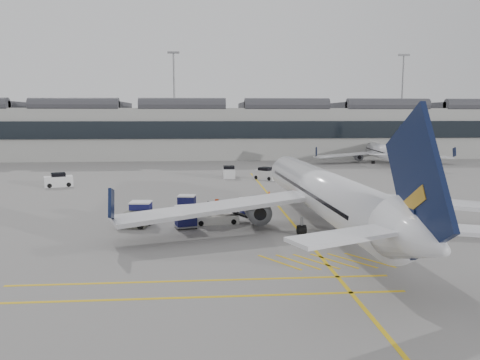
{
  "coord_description": "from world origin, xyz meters",
  "views": [
    {
      "loc": [
        2.17,
        -35.96,
        9.42
      ],
      "look_at": [
        5.28,
        3.25,
        4.0
      ],
      "focal_mm": 35.0,
      "sensor_mm": 36.0,
      "label": 1
    }
  ],
  "objects": [
    {
      "name": "ground",
      "position": [
        0.0,
        0.0,
        0.0
      ],
      "size": [
        220.0,
        220.0,
        0.0
      ],
      "primitive_type": "plane",
      "color": "gray",
      "rests_on": "ground"
    },
    {
      "name": "terminal",
      "position": [
        0.0,
        71.93,
        6.14
      ],
      "size": [
        200.0,
        20.45,
        12.4
      ],
      "color": "#9E9E99",
      "rests_on": "ground"
    },
    {
      "name": "light_masts",
      "position": [
        -1.67,
        86.0,
        14.49
      ],
      "size": [
        113.0,
        0.6,
        25.45
      ],
      "color": "slate",
      "rests_on": "ground"
    },
    {
      "name": "apron_markings",
      "position": [
        10.0,
        10.0,
        0.01
      ],
      "size": [
        0.25,
        60.0,
        0.01
      ],
      "primitive_type": "cube",
      "color": "gold",
      "rests_on": "ground"
    },
    {
      "name": "airliner_main",
      "position": [
        12.3,
        1.79,
        2.97
      ],
      "size": [
        34.84,
        38.1,
        10.12
      ],
      "rotation": [
        0.0,
        0.0,
        0.03
      ],
      "color": "silver",
      "rests_on": "ground"
    },
    {
      "name": "airliner_far",
      "position": [
        37.73,
        54.79,
        2.34
      ],
      "size": [
        27.22,
        29.9,
        7.96
      ],
      "rotation": [
        0.0,
        0.0,
        -0.12
      ],
      "color": "silver",
      "rests_on": "ground"
    },
    {
      "name": "belt_loader",
      "position": [
        3.14,
        4.41,
        0.57
      ],
      "size": [
        4.85,
        2.06,
        1.94
      ],
      "rotation": [
        0.0,
        0.0,
        0.14
      ],
      "color": "silver",
      "rests_on": "ground"
    },
    {
      "name": "baggage_cart_a",
      "position": [
        6.39,
        7.59,
        0.89
      ],
      "size": [
        1.71,
        1.46,
        1.66
      ],
      "rotation": [
        0.0,
        0.0,
        0.11
      ],
      "color": "gray",
      "rests_on": "ground"
    },
    {
      "name": "baggage_cart_b",
      "position": [
        0.55,
        8.54,
        0.99
      ],
      "size": [
        1.94,
        1.68,
        1.85
      ],
      "rotation": [
        0.0,
        0.0,
        -0.14
      ],
      "color": "gray",
      "rests_on": "ground"
    },
    {
      "name": "baggage_cart_c",
      "position": [
        0.65,
        2.88,
        1.01
      ],
      "size": [
        2.12,
        1.9,
        1.89
      ],
      "rotation": [
        0.0,
        0.0,
        0.27
      ],
      "color": "gray",
      "rests_on": "ground"
    },
    {
      "name": "baggage_cart_d",
      "position": [
        -3.3,
        4.63,
        1.08
      ],
      "size": [
        2.03,
        1.72,
        2.01
      ],
      "rotation": [
        0.0,
        0.0,
        -0.08
      ],
      "color": "gray",
      "rests_on": "ground"
    },
    {
      "name": "ramp_agent_a",
      "position": [
        3.57,
        7.57,
        0.78
      ],
      "size": [
        0.67,
        0.55,
        1.57
      ],
      "primitive_type": "imported",
      "rotation": [
        0.0,
        0.0,
        0.36
      ],
      "color": "#E1530B",
      "rests_on": "ground"
    },
    {
      "name": "ramp_agent_b",
      "position": [
        3.31,
        5.53,
        0.99
      ],
      "size": [
        0.99,
        0.78,
        1.98
      ],
      "primitive_type": "imported",
      "rotation": [
        0.0,
        0.0,
        3.11
      ],
      "color": "#FF500D",
      "rests_on": "ground"
    },
    {
      "name": "pushback_tug",
      "position": [
        -3.87,
        3.46,
        0.6
      ],
      "size": [
        2.63,
        1.85,
        1.36
      ],
      "rotation": [
        0.0,
        0.0,
        -0.16
      ],
      "color": "#4F5044",
      "rests_on": "ground"
    },
    {
      "name": "safety_cone_nose",
      "position": [
        10.04,
        19.0,
        0.25
      ],
      "size": [
        0.36,
        0.36,
        0.5
      ],
      "primitive_type": "cone",
      "color": "#F24C0A",
      "rests_on": "ground"
    },
    {
      "name": "safety_cone_engine",
      "position": [
        14.38,
        4.35,
        0.23
      ],
      "size": [
        0.33,
        0.33,
        0.45
      ],
      "primitive_type": "cone",
      "color": "#F24C0A",
      "rests_on": "ground"
    },
    {
      "name": "service_van_left",
      "position": [
        -17.19,
        27.71,
        0.82
      ],
      "size": [
        3.98,
        2.95,
        1.84
      ],
      "rotation": [
        0.0,
        0.0,
        0.36
      ],
      "color": "silver",
      "rests_on": "ground"
    },
    {
      "name": "service_van_mid",
      "position": [
        6.07,
        34.99,
        0.81
      ],
      "size": [
        1.8,
        3.54,
        1.81
      ],
      "rotation": [
        0.0,
        0.0,
        1.57
      ],
      "color": "silver",
      "rests_on": "ground"
    },
    {
      "name": "service_van_right",
      "position": [
        11.45,
        32.51,
        0.81
      ],
      "size": [
        3.78,
        3.68,
        1.81
      ],
      "rotation": [
        0.0,
        0.0,
        -0.74
      ],
      "color": "silver",
      "rests_on": "ground"
    }
  ]
}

